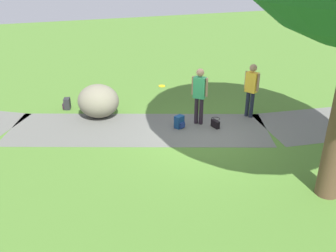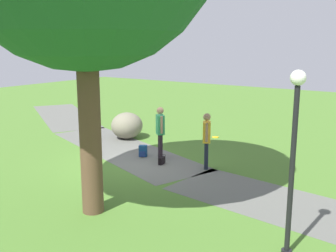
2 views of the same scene
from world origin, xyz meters
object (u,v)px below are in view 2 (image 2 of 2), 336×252
object	(u,v)px
backpack_by_boulder	(125,127)
handbag_on_grass	(162,160)
lawn_boulder	(127,126)
lamp_post	(294,145)
man_near_boulder	(207,137)
woman_with_handbag	(160,129)
spare_backpack_on_lawn	(143,151)
frisbee_on_grass	(215,137)

from	to	relation	value
backpack_by_boulder	handbag_on_grass	bearing A→B (deg)	143.43
lawn_boulder	handbag_on_grass	size ratio (longest dim) A/B	5.63
lamp_post	man_near_boulder	size ratio (longest dim) A/B	1.95
woman_with_handbag	backpack_by_boulder	xyz separation A→B (m)	(3.86, -2.69, -0.88)
woman_with_handbag	man_near_boulder	bearing A→B (deg)	178.46
man_near_boulder	spare_backpack_on_lawn	bearing A→B (deg)	0.93
backpack_by_boulder	lawn_boulder	bearing A→B (deg)	133.43
lawn_boulder	spare_backpack_on_lawn	world-z (taller)	lawn_boulder
lamp_post	woman_with_handbag	world-z (taller)	lamp_post
man_near_boulder	backpack_by_boulder	bearing A→B (deg)	-25.71
handbag_on_grass	lamp_post	bearing A→B (deg)	147.61
lawn_boulder	spare_backpack_on_lawn	bearing A→B (deg)	141.40
lawn_boulder	man_near_boulder	xyz separation A→B (m)	(-4.72, 1.72, 0.51)
man_near_boulder	spare_backpack_on_lawn	size ratio (longest dim) A/B	4.50
man_near_boulder	frisbee_on_grass	bearing A→B (deg)	-66.36
woman_with_handbag	spare_backpack_on_lawn	size ratio (longest dim) A/B	4.55
man_near_boulder	spare_backpack_on_lawn	world-z (taller)	man_near_boulder
man_near_boulder	spare_backpack_on_lawn	xyz separation A→B (m)	(2.51, 0.04, -0.86)
handbag_on_grass	frisbee_on_grass	distance (m)	4.38
lamp_post	frisbee_on_grass	bearing A→B (deg)	-54.20
handbag_on_grass	spare_backpack_on_lawn	size ratio (longest dim) A/B	0.84
frisbee_on_grass	spare_backpack_on_lawn	bearing A→B (deg)	79.01
lawn_boulder	handbag_on_grass	xyz separation A→B (m)	(-3.27, 2.13, -0.41)
backpack_by_boulder	frisbee_on_grass	distance (m)	4.14
woman_with_handbag	backpack_by_boulder	distance (m)	4.78
lamp_post	man_near_boulder	bearing A→B (deg)	-44.41
lawn_boulder	spare_backpack_on_lawn	size ratio (longest dim) A/B	4.74
handbag_on_grass	backpack_by_boulder	xyz separation A→B (m)	(4.24, -3.14, 0.05)
man_near_boulder	frisbee_on_grass	size ratio (longest dim) A/B	6.51
spare_backpack_on_lawn	lawn_boulder	bearing A→B (deg)	-38.60
backpack_by_boulder	frisbee_on_grass	bearing A→B (deg)	-162.69
woman_with_handbag	handbag_on_grass	size ratio (longest dim) A/B	5.41
lamp_post	woman_with_handbag	bearing A→B (deg)	-33.92
woman_with_handbag	spare_backpack_on_lawn	bearing A→B (deg)	7.43
lawn_boulder	woman_with_handbag	bearing A→B (deg)	150.01
handbag_on_grass	spare_backpack_on_lawn	bearing A→B (deg)	-18.84
backpack_by_boulder	frisbee_on_grass	size ratio (longest dim) A/B	1.45
woman_with_handbag	handbag_on_grass	distance (m)	1.10
woman_with_handbag	lawn_boulder	bearing A→B (deg)	-29.99
lawn_boulder	man_near_boulder	bearing A→B (deg)	159.97
lawn_boulder	frisbee_on_grass	size ratio (longest dim) A/B	6.85
man_near_boulder	handbag_on_grass	distance (m)	1.76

